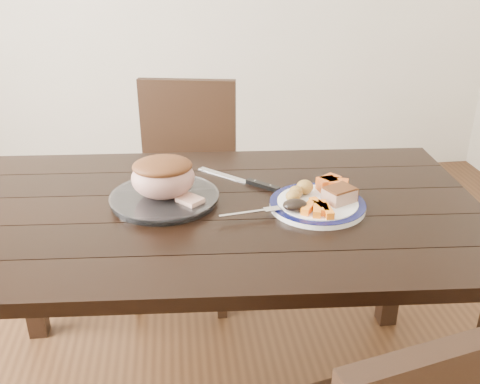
{
  "coord_description": "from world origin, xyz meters",
  "views": [
    {
      "loc": [
        -0.09,
        -1.41,
        1.46
      ],
      "look_at": [
        0.08,
        -0.02,
        0.8
      ],
      "focal_mm": 40.0,
      "sensor_mm": 36.0,
      "label": 1
    }
  ],
  "objects": [
    {
      "name": "carving_knife",
      "position": [
        0.14,
        0.14,
        0.76
      ],
      "size": [
        0.24,
        0.24,
        0.01
      ],
      "rotation": [
        0.0,
        0.0,
        -0.77
      ],
      "color": "silver",
      "rests_on": "dining_table"
    },
    {
      "name": "dark_mushroom",
      "position": [
        0.23,
        -0.09,
        0.79
      ],
      "size": [
        0.07,
        0.05,
        0.03
      ],
      "primitive_type": "ellipsoid",
      "color": "black",
      "rests_on": "dinner_plate"
    },
    {
      "name": "fork",
      "position": [
        0.11,
        -0.09,
        0.77
      ],
      "size": [
        0.18,
        0.05,
        0.0
      ],
      "rotation": [
        0.0,
        0.0,
        0.17
      ],
      "color": "silver",
      "rests_on": "dinner_plate"
    },
    {
      "name": "dinner_plate",
      "position": [
        0.31,
        -0.05,
        0.76
      ],
      "size": [
        0.28,
        0.28,
        0.02
      ],
      "primitive_type": "cylinder",
      "color": "white",
      "rests_on": "dining_table"
    },
    {
      "name": "roast_joint",
      "position": [
        -0.14,
        0.05,
        0.83
      ],
      "size": [
        0.19,
        0.16,
        0.12
      ],
      "primitive_type": "ellipsoid",
      "color": "tan",
      "rests_on": "serving_platter"
    },
    {
      "name": "dining_table",
      "position": [
        0.0,
        0.0,
        0.66
      ],
      "size": [
        1.66,
        1.0,
        0.75
      ],
      "rotation": [
        0.0,
        0.0,
        -0.07
      ],
      "color": "black",
      "rests_on": "ground"
    },
    {
      "name": "pumpkin_wedges",
      "position": [
        0.37,
        0.02,
        0.79
      ],
      "size": [
        0.1,
        0.09,
        0.04
      ],
      "color": "orange",
      "rests_on": "dinner_plate"
    },
    {
      "name": "serving_platter",
      "position": [
        -0.14,
        0.05,
        0.76
      ],
      "size": [
        0.32,
        0.32,
        0.02
      ],
      "primitive_type": "cylinder",
      "color": "white",
      "rests_on": "dining_table"
    },
    {
      "name": "pork_slice",
      "position": [
        0.37,
        -0.05,
        0.79
      ],
      "size": [
        0.1,
        0.1,
        0.04
      ],
      "primitive_type": "cube",
      "rotation": [
        0.0,
        0.0,
        0.44
      ],
      "color": "tan",
      "rests_on": "dinner_plate"
    },
    {
      "name": "carrot_batons",
      "position": [
        0.29,
        -0.11,
        0.78
      ],
      "size": [
        0.09,
        0.11,
        0.02
      ],
      "color": "orange",
      "rests_on": "dinner_plate"
    },
    {
      "name": "roasted_potatoes",
      "position": [
        0.26,
        -0.01,
        0.79
      ],
      "size": [
        0.09,
        0.09,
        0.04
      ],
      "color": "gold",
      "rests_on": "dinner_plate"
    },
    {
      "name": "plate_rim",
      "position": [
        0.31,
        -0.05,
        0.77
      ],
      "size": [
        0.28,
        0.28,
        0.02
      ],
      "primitive_type": "torus",
      "color": "#0B0E38",
      "rests_on": "dinner_plate"
    },
    {
      "name": "chair_far",
      "position": [
        -0.07,
        0.74,
        0.52
      ],
      "size": [
        0.5,
        0.5,
        0.93
      ],
      "rotation": [
        0.0,
        0.0,
        2.94
      ],
      "color": "black",
      "rests_on": "ground"
    },
    {
      "name": "cut_slice",
      "position": [
        -0.06,
        -0.01,
        0.78
      ],
      "size": [
        0.09,
        0.09,
        0.02
      ],
      "primitive_type": "cube",
      "rotation": [
        0.0,
        0.0,
        -0.83
      ],
      "color": "tan",
      "rests_on": "serving_platter"
    }
  ]
}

